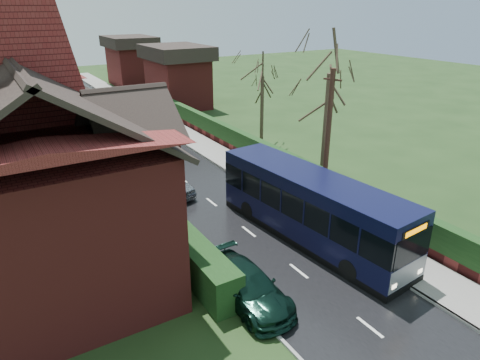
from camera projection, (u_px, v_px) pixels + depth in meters
ground at (272, 250)px, 19.80m from camera, size 140.00×140.00×0.00m
road at (183, 180)px, 27.71m from camera, size 6.00×100.00×0.02m
pavement at (239, 167)px, 29.72m from camera, size 2.50×100.00×0.14m
kerb_right at (224, 170)px, 29.14m from camera, size 0.12×100.00×0.14m
kerb_left at (137, 189)px, 26.23m from camera, size 0.12×100.00×0.10m
front_hedge at (152, 213)px, 21.58m from camera, size 1.20×16.00×1.60m
picket_fence at (166, 215)px, 22.08m from camera, size 0.10×16.00×0.90m
right_wall_hedge at (258, 150)px, 30.10m from camera, size 0.60×50.00×1.80m
brick_house at (36, 165)px, 17.73m from camera, size 9.30×14.60×10.30m
bus at (311, 208)px, 20.21m from camera, size 3.38×10.88×3.25m
car_silver at (165, 181)px, 25.47m from camera, size 2.48×4.74×1.54m
car_green at (248, 286)px, 16.18m from camera, size 1.94×4.63×1.34m
car_distant at (104, 99)px, 47.73m from camera, size 2.93×4.68×1.46m
bus_stop_sign at (370, 223)px, 18.47m from camera, size 0.08×0.41×2.70m
telegraph_pole at (327, 143)px, 22.19m from camera, size 0.40×0.96×7.67m
tree_right_near at (331, 65)px, 23.90m from camera, size 4.59×4.59×9.91m
tree_right_far at (263, 71)px, 33.24m from camera, size 3.94×3.94×7.61m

